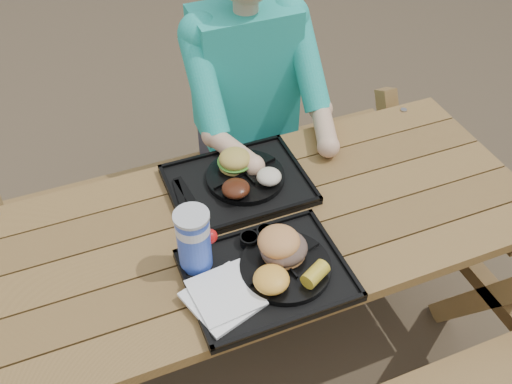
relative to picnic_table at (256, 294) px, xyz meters
name	(u,v)px	position (x,y,z in m)	size (l,w,h in m)	color
ground	(256,349)	(0.00, 0.00, -0.38)	(60.00, 60.00, 0.00)	#999999
picnic_table	(256,294)	(0.00, 0.00, 0.00)	(1.80, 1.49, 0.75)	#999999
tray_near	(267,276)	(-0.05, -0.21, 0.39)	(0.45, 0.35, 0.02)	black
tray_far	(238,185)	(0.00, 0.17, 0.39)	(0.45, 0.35, 0.02)	black
plate_near	(285,267)	(0.00, -0.22, 0.41)	(0.26, 0.26, 0.02)	black
plate_far	(245,177)	(0.03, 0.18, 0.41)	(0.26, 0.26, 0.02)	black
napkin_stack	(223,298)	(-0.20, -0.25, 0.41)	(0.18, 0.18, 0.02)	white
soda_cup	(194,241)	(-0.23, -0.10, 0.49)	(0.09, 0.09, 0.19)	blue
condiment_bbq	(249,240)	(-0.06, -0.09, 0.41)	(0.06, 0.06, 0.03)	black
condiment_mustard	(266,233)	(0.00, -0.08, 0.41)	(0.05, 0.05, 0.03)	yellow
sandwich	(284,239)	(0.01, -0.18, 0.48)	(0.13, 0.13, 0.13)	#DA8D4D
mac_cheese	(271,279)	(-0.06, -0.27, 0.44)	(0.10, 0.10, 0.05)	#FFBC43
corn_cob	(315,274)	(0.06, -0.30, 0.44)	(0.08, 0.08, 0.05)	gold
cutlery_far	(186,192)	(-0.17, 0.19, 0.40)	(0.03, 0.16, 0.01)	black
burger	(235,156)	(0.02, 0.23, 0.46)	(0.11, 0.11, 0.10)	gold
baked_beans	(236,188)	(-0.03, 0.11, 0.44)	(0.09, 0.09, 0.04)	#481D0E
potato_salad	(269,177)	(0.09, 0.12, 0.44)	(0.08, 0.08, 0.05)	beige
diner	(247,123)	(0.21, 0.62, 0.27)	(0.48, 0.84, 1.28)	#16709B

